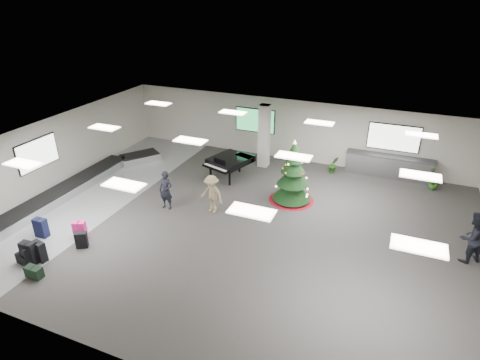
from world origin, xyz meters
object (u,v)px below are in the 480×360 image
at_px(service_counter, 389,166).
at_px(traveler_bench, 472,237).
at_px(grand_piano, 229,161).
at_px(traveler_b, 212,194).
at_px(potted_plant_right, 433,182).
at_px(baggage_carousel, 80,184).
at_px(christmas_tree, 292,180).
at_px(potted_plant_left, 333,165).
at_px(traveler_a, 166,190).
at_px(pink_suitcase, 80,230).

bearing_deg(service_counter, traveler_bench, -63.37).
bearing_deg(grand_piano, traveler_b, -60.12).
distance_m(traveler_b, potted_plant_right, 10.11).
bearing_deg(traveler_b, baggage_carousel, -163.57).
distance_m(christmas_tree, traveler_b, 3.50).
relative_size(grand_piano, potted_plant_left, 2.76).
bearing_deg(baggage_carousel, potted_plant_right, 22.40).
height_order(christmas_tree, potted_plant_right, christmas_tree).
xyz_separation_m(christmas_tree, traveler_a, (-4.59, -2.64, -0.13)).
height_order(christmas_tree, grand_piano, christmas_tree).
relative_size(baggage_carousel, christmas_tree, 3.48).
bearing_deg(potted_plant_left, christmas_tree, -107.54).
bearing_deg(potted_plant_left, service_counter, 12.36).
bearing_deg(traveler_a, potted_plant_left, 47.00).
bearing_deg(service_counter, traveler_b, -135.45).
xyz_separation_m(pink_suitcase, traveler_b, (3.61, 3.59, 0.47)).
height_order(pink_suitcase, grand_piano, grand_piano).
bearing_deg(traveler_b, potted_plant_left, 68.48).
bearing_deg(potted_plant_right, traveler_b, -145.97).
bearing_deg(service_counter, potted_plant_right, -17.11).
bearing_deg(baggage_carousel, grand_piano, 33.18).
distance_m(traveler_a, traveler_bench, 11.24).
xyz_separation_m(pink_suitcase, christmas_tree, (6.33, 5.78, 0.61)).
relative_size(service_counter, traveler_a, 2.46).
height_order(traveler_b, traveler_bench, traveler_bench).
xyz_separation_m(traveler_a, potted_plant_right, (10.24, 6.10, -0.45)).
bearing_deg(baggage_carousel, traveler_b, 4.08).
height_order(pink_suitcase, traveler_bench, traveler_bench).
height_order(service_counter, traveler_b, traveler_b).
height_order(service_counter, potted_plant_right, service_counter).
distance_m(traveler_a, potted_plant_right, 11.93).
bearing_deg(christmas_tree, traveler_a, -150.09).
bearing_deg(potted_plant_right, grand_piano, -165.49).
distance_m(traveler_bench, potted_plant_left, 7.69).
distance_m(grand_piano, traveler_a, 3.93).
height_order(baggage_carousel, traveler_a, traveler_a).
relative_size(baggage_carousel, potted_plant_right, 13.04).
distance_m(service_counter, christmas_tree, 5.49).
bearing_deg(traveler_a, traveler_bench, 3.92).
distance_m(service_counter, traveler_b, 8.94).
bearing_deg(pink_suitcase, potted_plant_left, 29.84).
height_order(service_counter, pink_suitcase, service_counter).
bearing_deg(christmas_tree, baggage_carousel, -163.89).
xyz_separation_m(grand_piano, potted_plant_right, (9.09, 2.35, -0.45)).
height_order(service_counter, grand_piano, grand_piano).
xyz_separation_m(baggage_carousel, traveler_a, (4.60, 0.01, 0.61)).
height_order(service_counter, traveler_bench, traveler_bench).
xyz_separation_m(traveler_a, potted_plant_left, (5.71, 6.17, -0.39)).
bearing_deg(potted_plant_left, pink_suitcase, -128.66).
relative_size(pink_suitcase, potted_plant_left, 0.82).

